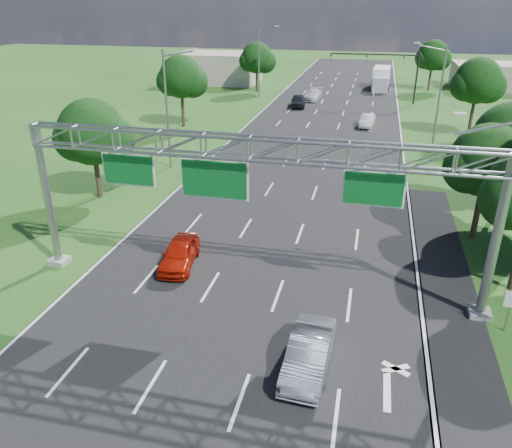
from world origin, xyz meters
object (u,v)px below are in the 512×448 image
(sign_gantry, at_px, (251,161))
(box_truck, at_px, (381,79))
(traffic_signal, at_px, (392,66))
(regulatory_sign, at_px, (511,303))
(silver_sedan, at_px, (309,353))
(red_coupe, at_px, (179,254))

(sign_gantry, xyz_separation_m, box_truck, (5.98, 65.56, -5.30))
(traffic_signal, distance_m, box_truck, 13.11)
(regulatory_sign, relative_size, silver_sedan, 0.46)
(silver_sedan, distance_m, box_truck, 71.16)
(traffic_signal, xyz_separation_m, red_coupe, (-11.68, -51.62, -4.44))
(regulatory_sign, xyz_separation_m, traffic_signal, (-4.92, 54.02, 3.66))
(traffic_signal, bearing_deg, sign_gantry, -97.68)
(regulatory_sign, bearing_deg, traffic_signal, 95.20)
(regulatory_sign, height_order, silver_sedan, regulatory_sign)
(regulatory_sign, bearing_deg, box_truck, 95.23)
(silver_sedan, bearing_deg, regulatory_sign, 31.41)
(red_coupe, distance_m, silver_sedan, 10.78)
(sign_gantry, relative_size, red_coupe, 5.47)
(traffic_signal, relative_size, red_coupe, 2.84)
(silver_sedan, relative_size, box_truck, 0.52)
(sign_gantry, distance_m, regulatory_sign, 13.25)
(silver_sedan, bearing_deg, box_truck, 91.06)
(traffic_signal, bearing_deg, red_coupe, -102.75)
(regulatory_sign, distance_m, silver_sedan, 9.54)
(regulatory_sign, height_order, traffic_signal, traffic_signal)
(traffic_signal, height_order, red_coupe, traffic_signal)
(box_truck, bearing_deg, red_coupe, -95.63)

